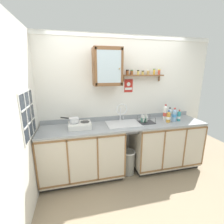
{
  "coord_description": "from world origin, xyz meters",
  "views": [
    {
      "loc": [
        -0.87,
        -2.27,
        1.9
      ],
      "look_at": [
        -0.22,
        0.44,
        1.17
      ],
      "focal_mm": 25.58,
      "sensor_mm": 36.0,
      "label": 1
    }
  ],
  "objects_px": {
    "bottle_water_blue_0": "(174,115)",
    "bottle_juice_amber_1": "(169,117)",
    "bottle_opaque_white_3": "(165,113)",
    "wall_cabinet": "(107,67)",
    "saucepan": "(74,120)",
    "trash_bin": "(128,162)",
    "mug": "(143,120)",
    "bottle_detergent_teal_4": "(179,116)",
    "bottle_water_clear_2": "(169,114)",
    "dish_rack": "(146,121)",
    "warning_sign": "(129,86)",
    "hot_plate_stove": "(80,125)",
    "sink": "(123,124)"
  },
  "relations": [
    {
      "from": "bottle_water_blue_0",
      "to": "bottle_juice_amber_1",
      "type": "bearing_deg",
      "value": -166.46
    },
    {
      "from": "bottle_opaque_white_3",
      "to": "wall_cabinet",
      "type": "bearing_deg",
      "value": 175.56
    },
    {
      "from": "saucepan",
      "to": "trash_bin",
      "type": "height_order",
      "value": "saucepan"
    },
    {
      "from": "bottle_water_blue_0",
      "to": "wall_cabinet",
      "type": "xyz_separation_m",
      "value": [
        -1.25,
        0.19,
        0.88
      ]
    },
    {
      "from": "mug",
      "to": "wall_cabinet",
      "type": "distance_m",
      "value": 1.16
    },
    {
      "from": "bottle_detergent_teal_4",
      "to": "bottle_water_clear_2",
      "type": "bearing_deg",
      "value": 125.0
    },
    {
      "from": "dish_rack",
      "to": "wall_cabinet",
      "type": "height_order",
      "value": "wall_cabinet"
    },
    {
      "from": "bottle_water_clear_2",
      "to": "warning_sign",
      "type": "xyz_separation_m",
      "value": [
        -0.8,
        0.19,
        0.55
      ]
    },
    {
      "from": "hot_plate_stove",
      "to": "dish_rack",
      "type": "bearing_deg",
      "value": -0.34
    },
    {
      "from": "saucepan",
      "to": "bottle_juice_amber_1",
      "type": "relative_size",
      "value": 1.33
    },
    {
      "from": "bottle_water_clear_2",
      "to": "wall_cabinet",
      "type": "xyz_separation_m",
      "value": [
        -1.25,
        0.04,
        0.89
      ]
    },
    {
      "from": "trash_bin",
      "to": "bottle_juice_amber_1",
      "type": "bearing_deg",
      "value": -0.71
    },
    {
      "from": "sink",
      "to": "wall_cabinet",
      "type": "distance_m",
      "value": 1.05
    },
    {
      "from": "hot_plate_stove",
      "to": "wall_cabinet",
      "type": "distance_m",
      "value": 1.09
    },
    {
      "from": "bottle_opaque_white_3",
      "to": "trash_bin",
      "type": "relative_size",
      "value": 0.68
    },
    {
      "from": "wall_cabinet",
      "to": "saucepan",
      "type": "bearing_deg",
      "value": -168.92
    },
    {
      "from": "bottle_detergent_teal_4",
      "to": "mug",
      "type": "distance_m",
      "value": 0.71
    },
    {
      "from": "hot_plate_stove",
      "to": "wall_cabinet",
      "type": "xyz_separation_m",
      "value": [
        0.51,
        0.14,
        0.95
      ]
    },
    {
      "from": "bottle_water_clear_2",
      "to": "warning_sign",
      "type": "height_order",
      "value": "warning_sign"
    },
    {
      "from": "bottle_water_blue_0",
      "to": "dish_rack",
      "type": "xyz_separation_m",
      "value": [
        -0.56,
        0.04,
        -0.09
      ]
    },
    {
      "from": "mug",
      "to": "wall_cabinet",
      "type": "xyz_separation_m",
      "value": [
        -0.64,
        0.14,
        0.95
      ]
    },
    {
      "from": "bottle_detergent_teal_4",
      "to": "trash_bin",
      "type": "relative_size",
      "value": 0.48
    },
    {
      "from": "sink",
      "to": "bottle_juice_amber_1",
      "type": "bearing_deg",
      "value": -8.38
    },
    {
      "from": "wall_cabinet",
      "to": "dish_rack",
      "type": "bearing_deg",
      "value": -12.4
    },
    {
      "from": "hot_plate_stove",
      "to": "sink",
      "type": "bearing_deg",
      "value": 2.83
    },
    {
      "from": "hot_plate_stove",
      "to": "bottle_water_clear_2",
      "type": "bearing_deg",
      "value": 3.38
    },
    {
      "from": "saucepan",
      "to": "bottle_water_blue_0",
      "type": "relative_size",
      "value": 1.18
    },
    {
      "from": "bottle_water_clear_2",
      "to": "bottle_detergent_teal_4",
      "type": "bearing_deg",
      "value": -55.0
    },
    {
      "from": "saucepan",
      "to": "bottle_water_clear_2",
      "type": "xyz_separation_m",
      "value": [
        1.85,
        0.08,
        -0.04
      ]
    },
    {
      "from": "bottle_opaque_white_3",
      "to": "trash_bin",
      "type": "bearing_deg",
      "value": -170.21
    },
    {
      "from": "warning_sign",
      "to": "hot_plate_stove",
      "type": "bearing_deg",
      "value": -162.61
    },
    {
      "from": "bottle_water_clear_2",
      "to": "trash_bin",
      "type": "height_order",
      "value": "bottle_water_clear_2"
    },
    {
      "from": "wall_cabinet",
      "to": "trash_bin",
      "type": "height_order",
      "value": "wall_cabinet"
    },
    {
      "from": "bottle_water_blue_0",
      "to": "warning_sign",
      "type": "distance_m",
      "value": 1.03
    },
    {
      "from": "bottle_water_blue_0",
      "to": "dish_rack",
      "type": "relative_size",
      "value": 0.92
    },
    {
      "from": "hot_plate_stove",
      "to": "warning_sign",
      "type": "bearing_deg",
      "value": 17.39
    },
    {
      "from": "trash_bin",
      "to": "hot_plate_stove",
      "type": "bearing_deg",
      "value": 174.91
    },
    {
      "from": "trash_bin",
      "to": "dish_rack",
      "type": "bearing_deg",
      "value": 11.57
    },
    {
      "from": "bottle_opaque_white_3",
      "to": "warning_sign",
      "type": "distance_m",
      "value": 0.88
    },
    {
      "from": "bottle_opaque_white_3",
      "to": "sink",
      "type": "bearing_deg",
      "value": -178.75
    },
    {
      "from": "sink",
      "to": "wall_cabinet",
      "type": "bearing_deg",
      "value": 158.34
    },
    {
      "from": "bottle_detergent_teal_4",
      "to": "wall_cabinet",
      "type": "relative_size",
      "value": 0.35
    },
    {
      "from": "bottle_juice_amber_1",
      "to": "trash_bin",
      "type": "height_order",
      "value": "bottle_juice_amber_1"
    },
    {
      "from": "saucepan",
      "to": "bottle_juice_amber_1",
      "type": "distance_m",
      "value": 1.71
    },
    {
      "from": "bottle_opaque_white_3",
      "to": "trash_bin",
      "type": "distance_m",
      "value": 1.17
    },
    {
      "from": "hot_plate_stove",
      "to": "mug",
      "type": "xyz_separation_m",
      "value": [
        1.15,
        0.01,
        -0.0
      ]
    },
    {
      "from": "sink",
      "to": "bottle_opaque_white_3",
      "type": "bearing_deg",
      "value": 1.25
    },
    {
      "from": "bottle_water_clear_2",
      "to": "dish_rack",
      "type": "bearing_deg",
      "value": -168.87
    },
    {
      "from": "dish_rack",
      "to": "hot_plate_stove",
      "type": "bearing_deg",
      "value": 179.66
    },
    {
      "from": "bottle_water_blue_0",
      "to": "trash_bin",
      "type": "bearing_deg",
      "value": -178.42
    }
  ]
}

